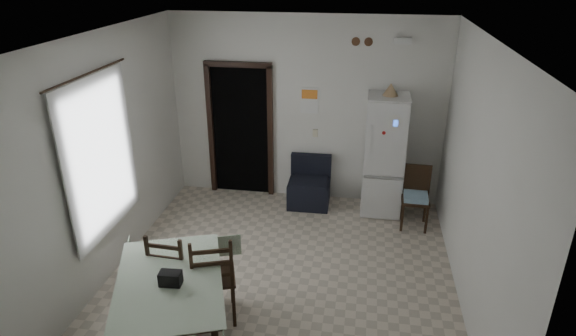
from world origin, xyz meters
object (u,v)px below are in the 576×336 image
(fridge, at_px, (384,156))
(dining_chair_far_right, at_px, (213,275))
(corner_chair, at_px, (416,199))
(dining_table, at_px, (173,313))
(navy_seat, at_px, (309,182))
(dining_chair_far_left, at_px, (175,269))

(fridge, height_order, dining_chair_far_right, fridge)
(corner_chair, relative_size, dining_table, 0.60)
(navy_seat, distance_m, dining_chair_far_right, 2.84)
(navy_seat, relative_size, dining_chair_far_left, 0.75)
(fridge, height_order, dining_table, fridge)
(navy_seat, xyz_separation_m, corner_chair, (1.59, -0.43, 0.07))
(dining_table, distance_m, dining_chair_far_right, 0.56)
(dining_chair_far_right, bearing_deg, navy_seat, -122.73)
(navy_seat, height_order, dining_chair_far_right, dining_chair_far_right)
(fridge, bearing_deg, navy_seat, -179.27)
(fridge, relative_size, navy_seat, 2.38)
(navy_seat, bearing_deg, fridge, -0.89)
(dining_chair_far_right, bearing_deg, corner_chair, -153.07)
(corner_chair, xyz_separation_m, dining_chair_far_right, (-2.29, -2.32, 0.08))
(corner_chair, relative_size, dining_chair_far_right, 0.85)
(dining_table, distance_m, dining_chair_far_left, 0.59)
(navy_seat, relative_size, dining_table, 0.51)
(corner_chair, distance_m, dining_table, 3.79)
(dining_table, xyz_separation_m, dining_chair_far_left, (-0.18, 0.55, 0.11))
(dining_chair_far_left, height_order, dining_chair_far_right, dining_chair_far_right)
(corner_chair, distance_m, dining_chair_far_left, 3.54)
(dining_chair_far_left, bearing_deg, fridge, -127.35)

